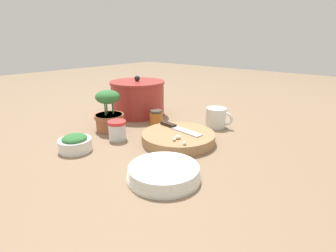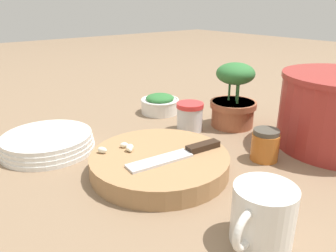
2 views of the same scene
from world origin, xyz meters
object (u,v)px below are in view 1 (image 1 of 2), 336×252
Objects in this scene: stock_pot at (138,98)px; potted_herb at (109,113)px; plate_stack at (164,173)px; herb_bowl at (75,143)px; coffee_mug at (216,118)px; cutting_board at (178,138)px; chef_knife at (177,128)px; honey_jar at (156,118)px; spice_jar at (117,130)px; garlic_cloves at (179,139)px.

potted_herb is (-0.25, -0.08, -0.01)m from stock_pot.
herb_bowl is at bearing 98.72° from plate_stack.
potted_herb reaches higher than coffee_mug.
cutting_board is 0.05m from chef_knife.
honey_jar reaches higher than cutting_board.
potted_herb reaches higher than plate_stack.
chef_knife is at bearing 43.17° from cutting_board.
stock_pot is at bearing 102.42° from coffee_mug.
cutting_board is 1.34× the size of chef_knife.
herb_bowl is 0.17m from spice_jar.
stock_pot is at bearing 33.52° from spice_jar.
cutting_board is 0.33m from potted_herb.
herb_bowl is 0.37m from plate_stack.
cutting_board is at bearing 39.93° from garlic_cloves.
potted_herb reaches higher than chef_knife.
chef_knife is 0.19m from honey_jar.
stock_pot is at bearing 63.30° from garlic_cloves.
herb_bowl reaches higher than cutting_board.
stock_pot reaches higher than chef_knife.
chef_knife is 0.32m from plate_stack.
spice_jar reaches higher than herb_bowl.
coffee_mug is 0.45× the size of stock_pot.
cutting_board is at bearing -112.47° from stock_pot.
coffee_mug is (0.32, 0.04, -0.00)m from garlic_cloves.
garlic_cloves reaches higher than cutting_board.
coffee_mug is (0.25, -0.01, 0.02)m from cutting_board.
herb_bowl is 0.40m from honey_jar.
cutting_board is 0.08m from garlic_cloves.
herb_bowl is 0.49m from stock_pot.
potted_herb reaches higher than garlic_cloves.
stock_pot is at bearing -103.41° from chef_knife.
honey_jar is 0.25× the size of stock_pot.
plate_stack is (0.06, -0.37, -0.01)m from herb_bowl.
garlic_cloves is 0.32m from coffee_mug.
coffee_mug is 0.70× the size of potted_herb.
spice_jar is 0.36× the size of plate_stack.
herb_bowl is 0.96× the size of coffee_mug.
coffee_mug is 0.51m from plate_stack.
cutting_board is 0.24m from spice_jar.
garlic_cloves is at bearing -173.24° from coffee_mug.
plate_stack is 0.49m from potted_herb.
chef_knife is 0.12m from garlic_cloves.
potted_herb is at bearing 149.76° from honey_jar.
plate_stack is at bearing -107.88° from spice_jar.
plate_stack is (-0.18, -0.09, -0.03)m from garlic_cloves.
stock_pot is at bearing 71.21° from honey_jar.
garlic_cloves is 0.59× the size of coffee_mug.
chef_knife is at bearing -31.17° from herb_bowl.
chef_knife is (0.03, 0.03, 0.02)m from cutting_board.
chef_knife is 0.23m from coffee_mug.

